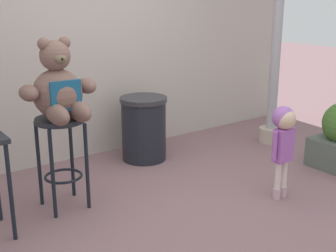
% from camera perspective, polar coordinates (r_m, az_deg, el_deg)
% --- Properties ---
extents(ground_plane, '(24.00, 24.00, 0.00)m').
position_cam_1_polar(ground_plane, '(3.80, 3.80, -11.36)').
color(ground_plane, '#815F63').
extents(bar_stool_with_teddy, '(0.40, 0.40, 0.80)m').
position_cam_1_polar(bar_stool_with_teddy, '(3.85, -13.45, -2.21)').
color(bar_stool_with_teddy, black).
rests_on(bar_stool_with_teddy, ground_plane).
extents(teddy_bear, '(0.63, 0.57, 0.65)m').
position_cam_1_polar(teddy_bear, '(3.70, -13.72, 4.49)').
color(teddy_bear, brown).
rests_on(teddy_bear, bar_stool_with_teddy).
extents(child_walking, '(0.27, 0.21, 0.85)m').
position_cam_1_polar(child_walking, '(4.02, 14.50, -0.81)').
color(child_walking, '#C6A4AB').
rests_on(child_walking, ground_plane).
extents(trash_bin, '(0.51, 0.51, 0.71)m').
position_cam_1_polar(trash_bin, '(4.93, -3.10, -0.29)').
color(trash_bin, black).
rests_on(trash_bin, ground_plane).
extents(lamppost, '(0.28, 0.28, 3.08)m').
position_cam_1_polar(lamppost, '(5.50, 13.64, 10.38)').
color(lamppost, '#B7A493').
rests_on(lamppost, ground_plane).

